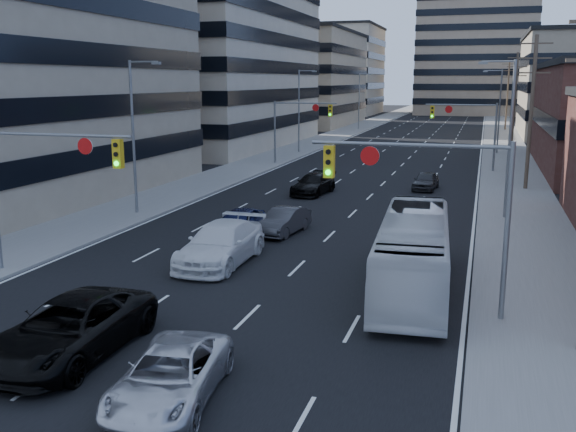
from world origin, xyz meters
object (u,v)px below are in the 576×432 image
at_px(white_van, 221,244).
at_px(black_pickup, 71,328).
at_px(transit_bus, 413,253).
at_px(silver_suv, 170,376).
at_px(sedan_blue, 239,223).

bearing_deg(white_van, black_pickup, -91.79).
bearing_deg(transit_bus, black_pickup, -138.72).
bearing_deg(silver_suv, white_van, 99.25).
distance_m(transit_bus, sedan_blue, 11.20).
relative_size(white_van, transit_bus, 0.57).
height_order(black_pickup, white_van, white_van).
relative_size(black_pickup, white_van, 0.99).
bearing_deg(white_van, sedan_blue, 102.49).
xyz_separation_m(white_van, transit_bus, (8.42, -1.31, 0.60)).
xyz_separation_m(black_pickup, transit_bus, (8.82, 8.87, 0.64)).
bearing_deg(sedan_blue, black_pickup, -86.07).
bearing_deg(white_van, silver_suv, -72.55).
xyz_separation_m(silver_suv, transit_bus, (4.82, 10.47, 0.81)).
xyz_separation_m(white_van, sedan_blue, (-1.00, 4.69, -0.13)).
xyz_separation_m(white_van, silver_suv, (3.60, -11.78, -0.21)).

